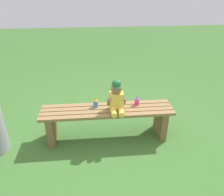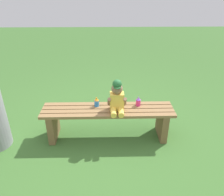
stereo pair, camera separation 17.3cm
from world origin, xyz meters
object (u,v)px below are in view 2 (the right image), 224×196
Objects in this scene: park_bench at (108,118)px; sippy_cup_left at (96,102)px; child_figure at (117,98)px; sippy_cup_right at (138,102)px.

sippy_cup_left is (-0.14, 0.07, 0.19)m from park_bench.
sippy_cup_left is (-0.26, 0.11, -0.12)m from child_figure.
child_figure reaches higher than sippy_cup_right.
sippy_cup_left is at bearing 156.26° from child_figure.
sippy_cup_right is at bearing 10.80° from park_bench.
sippy_cup_left is at bearing 152.20° from park_bench.
park_bench is 0.44m from sippy_cup_right.
child_figure reaches higher than sippy_cup_left.
sippy_cup_left is at bearing 180.00° from sippy_cup_right.
child_figure is at bearing -18.26° from park_bench.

